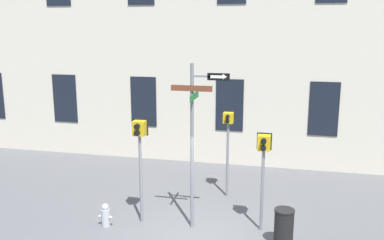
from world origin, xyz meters
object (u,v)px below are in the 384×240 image
fire_hydrant (105,215)px  trash_bin (284,228)px  pedestrian_signal_left (140,143)px  street_sign_pole (195,133)px  pedestrian_signal_right (263,155)px  pedestrian_signal_across (228,132)px

fire_hydrant → trash_bin: 4.69m
pedestrian_signal_left → fire_hydrant: bearing=-150.5°
trash_bin → fire_hydrant: bearing=179.4°
street_sign_pole → fire_hydrant: 3.33m
fire_hydrant → trash_bin: trash_bin is taller
fire_hydrant → trash_bin: size_ratio=0.66×
pedestrian_signal_right → pedestrian_signal_across: (-1.21, 2.09, 0.04)m
pedestrian_signal_right → street_sign_pole: bearing=-172.6°
pedestrian_signal_left → trash_bin: size_ratio=2.96×
pedestrian_signal_right → fire_hydrant: pedestrian_signal_right is taller
pedestrian_signal_across → fire_hydrant: size_ratio=4.23×
pedestrian_signal_left → pedestrian_signal_across: 3.09m
pedestrian_signal_left → pedestrian_signal_right: bearing=4.2°
pedestrian_signal_right → trash_bin: size_ratio=2.69×
pedestrian_signal_left → pedestrian_signal_across: pedestrian_signal_left is taller
fire_hydrant → street_sign_pole: bearing=11.8°
pedestrian_signal_across → trash_bin: bearing=-57.7°
street_sign_pole → pedestrian_signal_right: size_ratio=1.68×
street_sign_pole → pedestrian_signal_across: bearing=77.2°
street_sign_pole → pedestrian_signal_across: street_sign_pole is taller
trash_bin → street_sign_pole: bearing=167.0°
pedestrian_signal_right → trash_bin: (0.59, -0.76, -1.57)m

